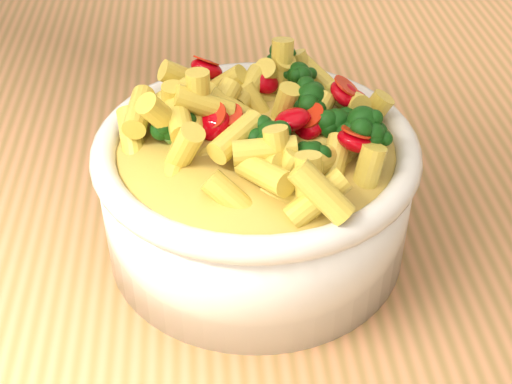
{
  "coord_description": "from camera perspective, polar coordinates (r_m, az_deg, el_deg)",
  "views": [
    {
      "loc": [
        0.06,
        -0.48,
        1.26
      ],
      "look_at": [
        0.1,
        -0.08,
        0.95
      ],
      "focal_mm": 50.0,
      "sensor_mm": 36.0,
      "label": 1
    }
  ],
  "objects": [
    {
      "name": "table",
      "position": [
        0.67,
        -8.83,
        -6.28
      ],
      "size": [
        1.2,
        0.8,
        0.9
      ],
      "color": "tan",
      "rests_on": "ground"
    },
    {
      "name": "serving_bowl",
      "position": [
        0.51,
        0.0,
        0.11
      ],
      "size": [
        0.23,
        0.23,
        0.1
      ],
      "color": "silver",
      "rests_on": "table"
    },
    {
      "name": "pasta_salad",
      "position": [
        0.48,
        0.0,
        5.81
      ],
      "size": [
        0.18,
        0.18,
        0.04
      ],
      "color": "#F0D44B",
      "rests_on": "serving_bowl"
    }
  ]
}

